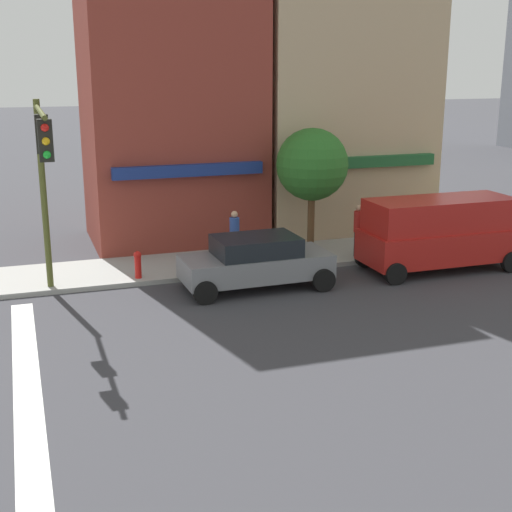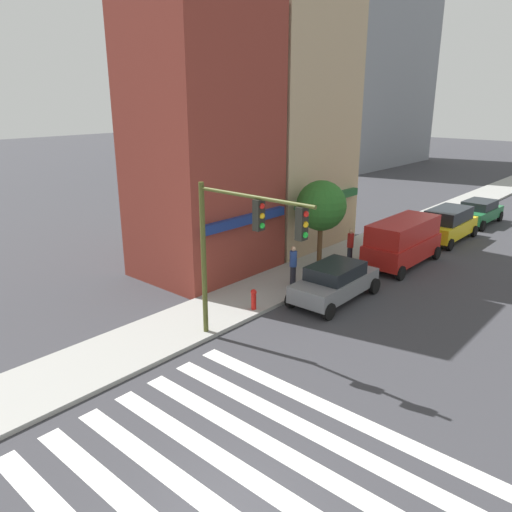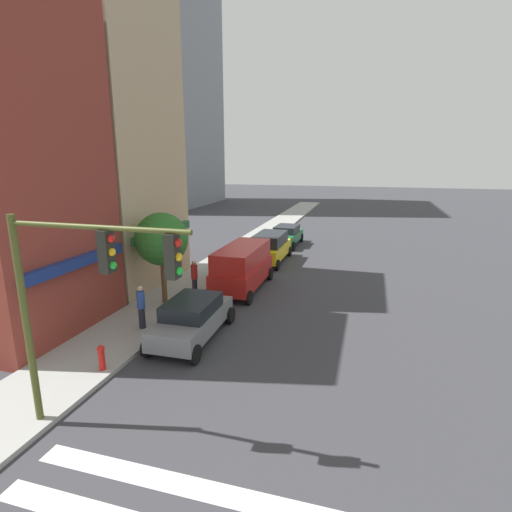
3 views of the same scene
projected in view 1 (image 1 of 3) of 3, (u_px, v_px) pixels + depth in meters
The scene contains 8 objects.
storefront_row at pixel (267, 40), 26.36m from camera, with size 12.92×5.30×15.66m.
traffic_signal at pixel (43, 162), 18.31m from camera, with size 0.32×4.65×5.54m.
sedan_grey at pixel (256, 261), 21.01m from camera, with size 4.44×2.02×1.59m.
van_red at pixel (439, 231), 22.81m from camera, with size 5.01×2.22×2.34m.
pedestrian_red_jacket at pixel (358, 229), 23.97m from camera, with size 0.32×0.32×1.77m.
pedestrian_blue_shirt at pixel (235, 237), 22.98m from camera, with size 0.32×0.32×1.77m.
fire_hydrant at pixel (138, 263), 21.62m from camera, with size 0.24×0.24×0.84m.
street_tree at pixel (312, 165), 23.86m from camera, with size 2.43×2.43×4.27m.
Camera 1 is at (4.67, -14.46, 6.51)m, focal length 50.00 mm.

